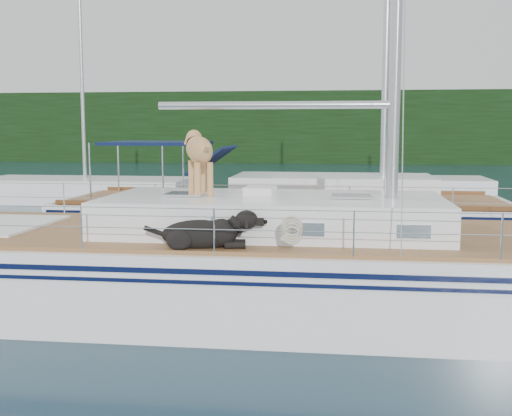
# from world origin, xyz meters

# --- Properties ---
(ground) EXTENTS (120.00, 120.00, 0.00)m
(ground) POSITION_xyz_m (0.00, 0.00, 0.00)
(ground) COLOR black
(ground) RESTS_ON ground
(tree_line) EXTENTS (90.00, 3.00, 6.00)m
(tree_line) POSITION_xyz_m (0.00, 45.00, 3.00)
(tree_line) COLOR black
(tree_line) RESTS_ON ground
(shore_bank) EXTENTS (92.00, 1.00, 1.20)m
(shore_bank) POSITION_xyz_m (0.00, 46.20, 0.60)
(shore_bank) COLOR #595147
(shore_bank) RESTS_ON ground
(main_sailboat) EXTENTS (12.00, 3.80, 14.01)m
(main_sailboat) POSITION_xyz_m (0.09, -0.00, 0.68)
(main_sailboat) COLOR white
(main_sailboat) RESTS_ON ground
(neighbor_sailboat) EXTENTS (11.00, 3.50, 13.30)m
(neighbor_sailboat) POSITION_xyz_m (0.58, 5.91, 0.63)
(neighbor_sailboat) COLOR white
(neighbor_sailboat) RESTS_ON ground
(bg_boat_west) EXTENTS (8.00, 3.00, 11.65)m
(bg_boat_west) POSITION_xyz_m (-8.00, 14.00, 0.45)
(bg_boat_west) COLOR white
(bg_boat_west) RESTS_ON ground
(bg_boat_center) EXTENTS (7.20, 3.00, 11.65)m
(bg_boat_center) POSITION_xyz_m (4.00, 16.00, 0.45)
(bg_boat_center) COLOR white
(bg_boat_center) RESTS_ON ground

